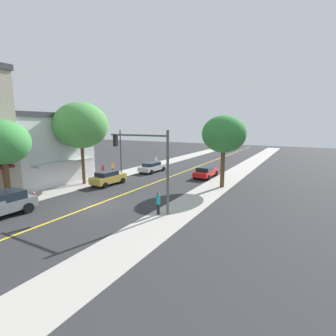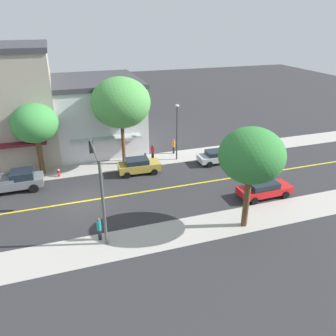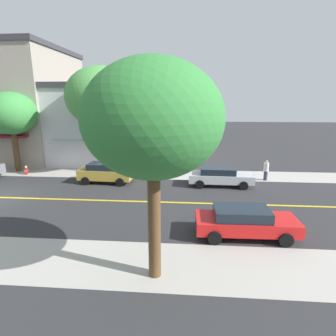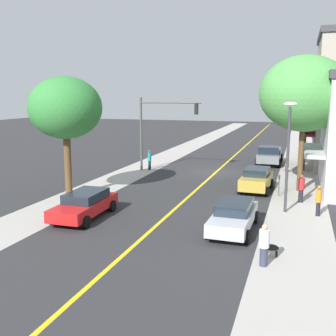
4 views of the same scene
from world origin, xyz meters
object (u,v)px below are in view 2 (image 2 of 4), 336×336
at_px(street_tree_right_corner, 252,156).
at_px(gold_sedan_left_curb, 139,166).
at_px(traffic_light_mast, 98,179).
at_px(pedestrian_white_shirt, 243,145).
at_px(small_dog, 234,150).
at_px(fire_hydrant, 59,173).
at_px(silver_sedan_left_curb, 220,156).
at_px(parking_meter, 145,157).
at_px(red_sedan_right_curb, 264,189).
at_px(street_lamp, 177,126).
at_px(street_tree_left_far, 121,103).
at_px(pedestrian_orange_shirt, 174,146).
at_px(pedestrian_red_shirt, 153,152).
at_px(street_tree_left_near, 35,124).
at_px(pedestrian_teal_shirt, 99,228).
at_px(grey_pickup_truck, 14,181).

height_order(street_tree_right_corner, gold_sedan_left_curb, street_tree_right_corner).
height_order(traffic_light_mast, gold_sedan_left_curb, traffic_light_mast).
xyz_separation_m(pedestrian_white_shirt, small_dog, (-0.16, -1.09, -0.50)).
distance_m(fire_hydrant, silver_sedan_left_curb, 16.68).
distance_m(parking_meter, small_dog, 10.59).
distance_m(fire_hydrant, parking_meter, 8.79).
bearing_deg(silver_sedan_left_curb, gold_sedan_left_curb, 179.98).
relative_size(street_tree_right_corner, red_sedan_right_curb, 1.61).
height_order(street_lamp, small_dog, street_lamp).
bearing_deg(street_tree_left_far, pedestrian_orange_shirt, 99.63).
distance_m(street_lamp, red_sedan_right_curb, 11.54).
relative_size(traffic_light_mast, street_lamp, 1.03).
bearing_deg(pedestrian_red_shirt, parking_meter, -97.68).
bearing_deg(parking_meter, pedestrian_red_shirt, 138.92).
bearing_deg(street_lamp, small_dog, 87.15).
height_order(street_tree_left_near, fire_hydrant, street_tree_left_near).
bearing_deg(small_dog, silver_sedan_left_curb, -53.65).
distance_m(silver_sedan_left_curb, pedestrian_teal_shirt, 17.10).
bearing_deg(street_tree_left_near, silver_sedan_left_curb, 80.14).
bearing_deg(pedestrian_teal_shirt, street_lamp, 177.23).
bearing_deg(red_sedan_right_curb, small_dog, 75.00).
distance_m(street_tree_left_far, street_lamp, 6.39).
xyz_separation_m(grey_pickup_truck, pedestrian_teal_shirt, (9.83, 6.31, 0.04)).
height_order(silver_sedan_left_curb, grey_pickup_truck, grey_pickup_truck).
bearing_deg(grey_pickup_truck, pedestrian_orange_shirt, 12.60).
distance_m(traffic_light_mast, pedestrian_teal_shirt, 3.50).
xyz_separation_m(street_tree_left_far, pedestrian_red_shirt, (-0.11, 3.21, -5.69)).
relative_size(parking_meter, grey_pickup_truck, 0.26).
height_order(silver_sedan_left_curb, pedestrian_teal_shirt, pedestrian_teal_shirt).
bearing_deg(pedestrian_orange_shirt, pedestrian_red_shirt, 147.18).
height_order(street_tree_right_corner, small_dog, street_tree_right_corner).
distance_m(traffic_light_mast, pedestrian_white_shirt, 20.73).
relative_size(pedestrian_white_shirt, pedestrian_teal_shirt, 0.95).
relative_size(street_tree_left_near, street_lamp, 1.15).
bearing_deg(pedestrian_red_shirt, pedestrian_orange_shirt, 51.48).
height_order(street_tree_right_corner, pedestrian_white_shirt, street_tree_right_corner).
bearing_deg(street_lamp, street_tree_left_far, -97.19).
bearing_deg(parking_meter, red_sedan_right_curb, 40.07).
relative_size(pedestrian_white_shirt, pedestrian_orange_shirt, 0.98).
relative_size(traffic_light_mast, pedestrian_orange_shirt, 3.71).
xyz_separation_m(traffic_light_mast, gold_sedan_left_curb, (-8.75, 4.86, -3.45)).
distance_m(pedestrian_teal_shirt, pedestrian_red_shirt, 14.80).
relative_size(traffic_light_mast, pedestrian_teal_shirt, 3.58).
xyz_separation_m(red_sedan_right_curb, pedestrian_white_shirt, (-9.70, 3.54, 0.12)).
xyz_separation_m(street_tree_left_far, grey_pickup_truck, (2.80, -10.64, -5.69)).
distance_m(street_lamp, small_dog, 7.69).
height_order(street_tree_left_far, street_lamp, street_tree_left_far).
height_order(traffic_light_mast, street_lamp, traffic_light_mast).
bearing_deg(street_tree_right_corner, parking_meter, -161.90).
relative_size(street_lamp, pedestrian_teal_shirt, 3.49).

